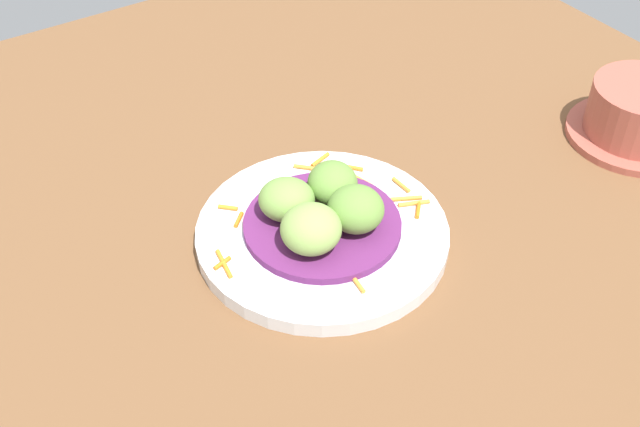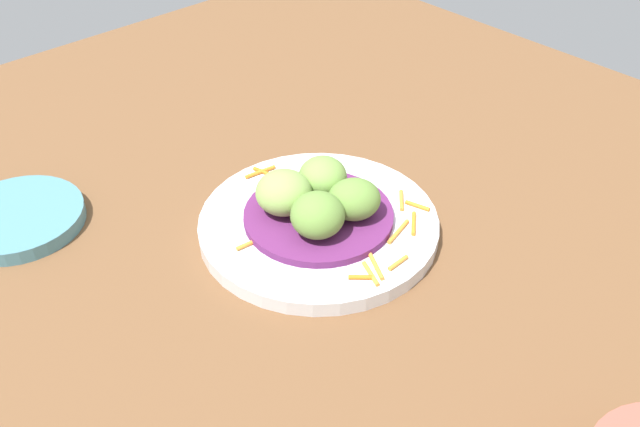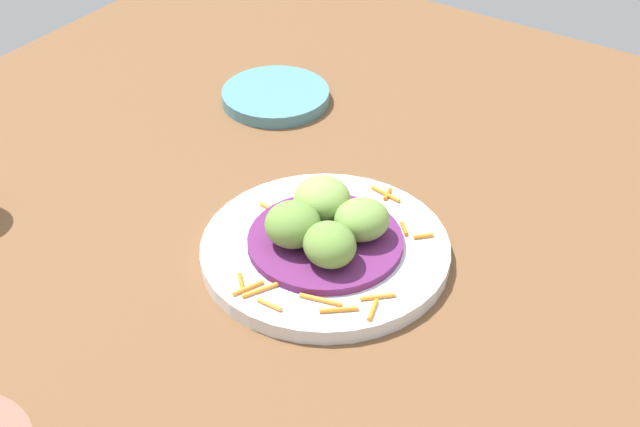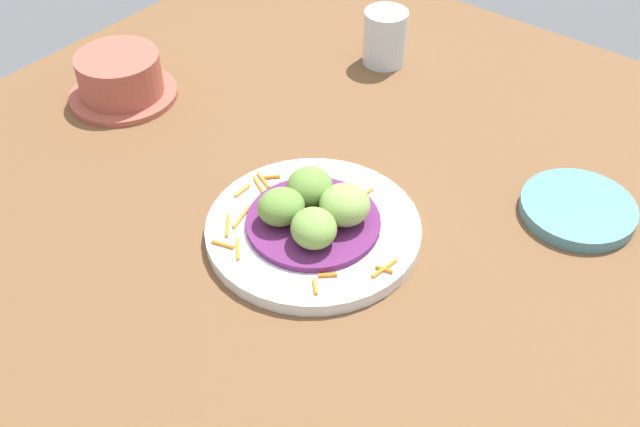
% 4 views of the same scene
% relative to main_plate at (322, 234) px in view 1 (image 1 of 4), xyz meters
% --- Properties ---
extents(table_surface, '(1.10, 1.10, 0.02)m').
position_rel_main_plate_xyz_m(table_surface, '(-0.02, 0.01, -0.02)').
color(table_surface, brown).
rests_on(table_surface, ground).
extents(main_plate, '(0.23, 0.23, 0.01)m').
position_rel_main_plate_xyz_m(main_plate, '(0.00, 0.00, 0.00)').
color(main_plate, silver).
rests_on(main_plate, table_surface).
extents(cabbage_bed, '(0.14, 0.14, 0.01)m').
position_rel_main_plate_xyz_m(cabbage_bed, '(-0.00, 0.00, 0.01)').
color(cabbage_bed, '#60235B').
rests_on(cabbage_bed, main_plate).
extents(carrot_garnish, '(0.18, 0.21, 0.00)m').
position_rel_main_plate_xyz_m(carrot_garnish, '(0.02, -0.03, 0.01)').
color(carrot_garnish, orange).
rests_on(carrot_garnish, main_plate).
extents(guac_scoop_left, '(0.07, 0.07, 0.04)m').
position_rel_main_plate_xyz_m(guac_scoop_left, '(0.03, 0.02, 0.03)').
color(guac_scoop_left, '#759E47').
rests_on(guac_scoop_left, cabbage_bed).
extents(guac_scoop_center, '(0.08, 0.08, 0.04)m').
position_rel_main_plate_xyz_m(guac_scoop_center, '(-0.02, 0.03, 0.04)').
color(guac_scoop_center, '#84A851').
rests_on(guac_scoop_center, cabbage_bed).
extents(guac_scoop_right, '(0.07, 0.07, 0.04)m').
position_rel_main_plate_xyz_m(guac_scoop_right, '(-0.03, -0.02, 0.04)').
color(guac_scoop_right, olive).
rests_on(guac_scoop_right, cabbage_bed).
extents(guac_scoop_back, '(0.07, 0.06, 0.04)m').
position_rel_main_plate_xyz_m(guac_scoop_back, '(0.02, -0.03, 0.03)').
color(guac_scoop_back, olive).
rests_on(guac_scoop_back, cabbage_bed).
extents(terracotta_bowl, '(0.14, 0.14, 0.06)m').
position_rel_main_plate_xyz_m(terracotta_bowl, '(-0.05, -0.37, 0.02)').
color(terracotta_bowl, '#A85142').
rests_on(terracotta_bowl, table_surface).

